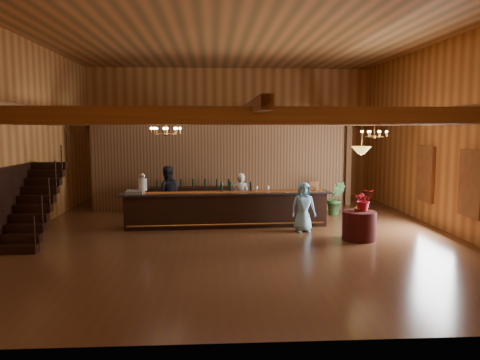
{
  "coord_description": "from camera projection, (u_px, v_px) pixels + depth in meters",
  "views": [
    {
      "loc": [
        -0.74,
        -13.22,
        3.0
      ],
      "look_at": [
        0.1,
        0.87,
        1.4
      ],
      "focal_mm": 35.0,
      "sensor_mm": 36.0,
      "label": 1
    }
  ],
  "objects": [
    {
      "name": "staff_second",
      "position": [
        167.0,
        194.0,
        14.77
      ],
      "size": [
        0.96,
        0.8,
        1.79
      ],
      "primitive_type": "imported",
      "rotation": [
        0.0,
        0.0,
        3.3
      ],
      "color": "black",
      "rests_on": "floor"
    },
    {
      "name": "wall_back",
      "position": [
        229.0,
        133.0,
        20.13
      ],
      "size": [
        12.0,
        0.1,
        5.5
      ],
      "primitive_type": "cube",
      "color": "#C2823C",
      "rests_on": "floor"
    },
    {
      "name": "table_vase",
      "position": [
        357.0,
        206.0,
        12.46
      ],
      "size": [
        0.18,
        0.18,
        0.27
      ],
      "primitive_type": "imported",
      "rotation": [
        0.0,
        0.0,
        0.4
      ],
      "color": "#BD7E36",
      "rests_on": "round_table"
    },
    {
      "name": "table_flowers",
      "position": [
        364.0,
        200.0,
        12.51
      ],
      "size": [
        0.59,
        0.53,
        0.59
      ],
      "primitive_type": "imported",
      "rotation": [
        0.0,
        0.0,
        -0.14
      ],
      "color": "red",
      "rests_on": "round_table"
    },
    {
      "name": "window_right_front",
      "position": [
        471.0,
        184.0,
        12.09
      ],
      "size": [
        0.12,
        1.05,
        1.75
      ],
      "primitive_type": "cube",
      "color": "white",
      "rests_on": "wall_right"
    },
    {
      "name": "wall_right",
      "position": [
        445.0,
        136.0,
        13.54
      ],
      "size": [
        0.1,
        14.0,
        5.5
      ],
      "primitive_type": "cube",
      "color": "#C2823C",
      "rests_on": "floor"
    },
    {
      "name": "tasting_bar",
      "position": [
        227.0,
        209.0,
        14.12
      ],
      "size": [
        6.36,
        1.1,
        1.07
      ],
      "rotation": [
        0.0,
        0.0,
        0.05
      ],
      "color": "black",
      "rests_on": "floor"
    },
    {
      "name": "pendant_lamp",
      "position": [
        361.0,
        150.0,
        12.25
      ],
      "size": [
        0.52,
        0.52,
        0.9
      ],
      "color": "#BD7E36",
      "rests_on": "beam_grid"
    },
    {
      "name": "bartender",
      "position": [
        241.0,
        197.0,
        14.97
      ],
      "size": [
        0.64,
        0.5,
        1.55
      ],
      "primitive_type": "imported",
      "rotation": [
        0.0,
        0.0,
        2.9
      ],
      "color": "white",
      "rests_on": "floor"
    },
    {
      "name": "chandelier_right",
      "position": [
        374.0,
        133.0,
        13.89
      ],
      "size": [
        0.8,
        0.8,
        0.54
      ],
      "color": "#BD7E36",
      "rests_on": "beam_grid"
    },
    {
      "name": "bar_bottle_1",
      "position": [
        230.0,
        187.0,
        14.18
      ],
      "size": [
        0.07,
        0.07,
        0.3
      ],
      "primitive_type": "cylinder",
      "color": "black",
      "rests_on": "tasting_bar"
    },
    {
      "name": "backroom_boxes",
      "position": [
        224.0,
        189.0,
        18.87
      ],
      "size": [
        4.1,
        0.6,
        1.1
      ],
      "color": "black",
      "rests_on": "floor"
    },
    {
      "name": "chandelier_left",
      "position": [
        166.0,
        130.0,
        12.43
      ],
      "size": [
        0.8,
        0.8,
        0.44
      ],
      "color": "#BD7E36",
      "rests_on": "beam_grid"
    },
    {
      "name": "round_table",
      "position": [
        359.0,
        226.0,
        12.48
      ],
      "size": [
        0.89,
        0.89,
        0.77
      ],
      "primitive_type": "cylinder",
      "color": "#390B0D",
      "rests_on": "floor"
    },
    {
      "name": "wall_front",
      "position": [
        268.0,
        146.0,
        6.24
      ],
      "size": [
        12.0,
        0.1,
        5.5
      ],
      "primitive_type": "cube",
      "color": "#C2823C",
      "rests_on": "floor"
    },
    {
      "name": "floor",
      "position": [
        238.0,
        232.0,
        13.5
      ],
      "size": [
        14.0,
        14.0,
        0.0
      ],
      "primitive_type": "plane",
      "color": "#552F1C",
      "rests_on": "ground"
    },
    {
      "name": "floor_plant",
      "position": [
        336.0,
        198.0,
        16.04
      ],
      "size": [
        0.7,
        0.59,
        1.15
      ],
      "primitive_type": "imported",
      "rotation": [
        0.0,
        0.0,
        -0.14
      ],
      "color": "#2F5729",
      "rests_on": "floor"
    },
    {
      "name": "bar_bottle_0",
      "position": [
        222.0,
        187.0,
        14.15
      ],
      "size": [
        0.07,
        0.07,
        0.3
      ],
      "primitive_type": "cylinder",
      "color": "black",
      "rests_on": "tasting_bar"
    },
    {
      "name": "bar_bottle_2",
      "position": [
        251.0,
        186.0,
        14.25
      ],
      "size": [
        0.07,
        0.07,
        0.3
      ],
      "primitive_type": "cylinder",
      "color": "black",
      "rests_on": "tasting_bar"
    },
    {
      "name": "raffle_drum",
      "position": [
        313.0,
        185.0,
        14.27
      ],
      "size": [
        0.34,
        0.24,
        0.3
      ],
      "color": "brown",
      "rests_on": "tasting_bar"
    },
    {
      "name": "guest",
      "position": [
        303.0,
        207.0,
        13.44
      ],
      "size": [
        0.74,
        0.52,
        1.44
      ],
      "primitive_type": "imported",
      "rotation": [
        0.0,
        0.0,
        0.09
      ],
      "color": "#7DC2E4",
      "rests_on": "floor"
    },
    {
      "name": "beam_grid",
      "position": [
        237.0,
        119.0,
        13.63
      ],
      "size": [
        11.9,
        13.9,
        0.39
      ],
      "color": "#9C5B2A",
      "rests_on": "wall_left"
    },
    {
      "name": "wall_left",
      "position": [
        21.0,
        136.0,
        12.83
      ],
      "size": [
        0.1,
        14.0,
        5.5
      ],
      "primitive_type": "cube",
      "color": "#C2823C",
      "rests_on": "floor"
    },
    {
      "name": "window_right_back",
      "position": [
        426.0,
        174.0,
        14.66
      ],
      "size": [
        0.12,
        1.05,
        1.75
      ],
      "primitive_type": "cube",
      "color": "white",
      "rests_on": "wall_right"
    },
    {
      "name": "beverage_dispenser",
      "position": [
        143.0,
        184.0,
        13.82
      ],
      "size": [
        0.26,
        0.26,
        0.6
      ],
      "color": "silver",
      "rests_on": "tasting_bar"
    },
    {
      "name": "partition_wall",
      "position": [
        219.0,
        168.0,
        16.76
      ],
      "size": [
        9.0,
        0.18,
        3.1
      ],
      "primitive_type": "cube",
      "color": "brown",
      "rests_on": "floor"
    },
    {
      "name": "glass_rack_tray",
      "position": [
        135.0,
        192.0,
        13.73
      ],
      "size": [
        0.5,
        0.5,
        0.1
      ],
      "primitive_type": "cube",
      "color": "gray",
      "rests_on": "tasting_bar"
    },
    {
      "name": "support_posts",
      "position": [
        239.0,
        179.0,
        12.82
      ],
      "size": [
        9.2,
        10.2,
        3.2
      ],
      "color": "#9C5B2A",
      "rests_on": "floor"
    },
    {
      "name": "ceiling",
      "position": [
        238.0,
        36.0,
        12.88
      ],
      "size": [
        14.0,
        14.0,
        0.0
      ],
      "primitive_type": "plane",
      "rotation": [
        3.14,
        0.0,
        0.0
      ],
      "color": "#B26C36",
      "rests_on": "wall_back"
    },
    {
      "name": "backbar_shelf",
      "position": [
        187.0,
        200.0,
        16.29
      ],
      "size": [
        3.31,
        0.59,
        0.93
      ],
      "primitive_type": "cube",
      "rotation": [
        0.0,
        0.0,
        0.02
      ],
      "color": "black",
      "rests_on": "floor"
    },
    {
      "name": "staircase",
      "position": [
        34.0,
        203.0,
        12.33
      ],
      "size": [
        1.0,
        2.8,
        2.0
      ],
      "color": "black",
      "rests_on": "floor"
    }
  ]
}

